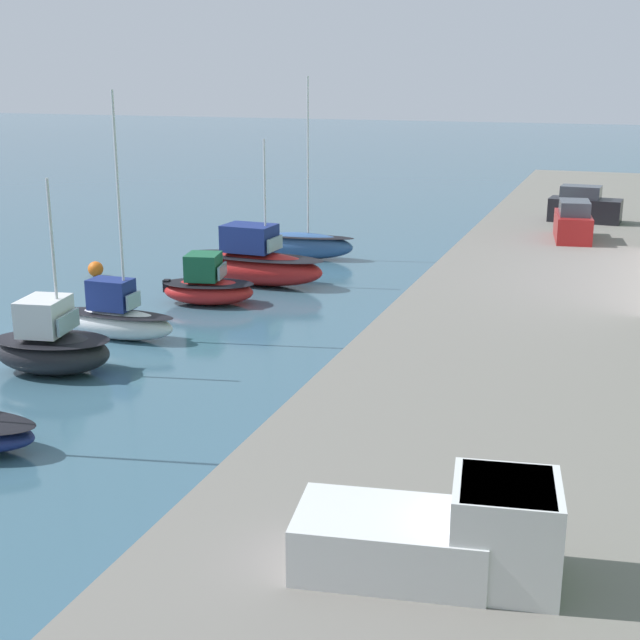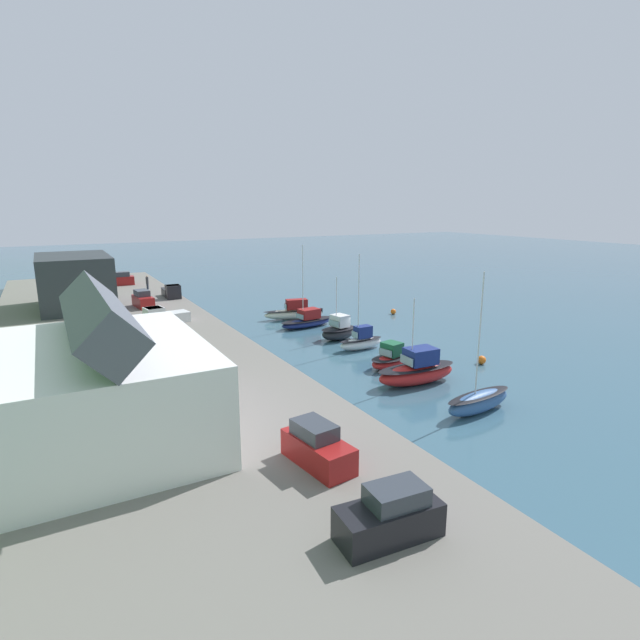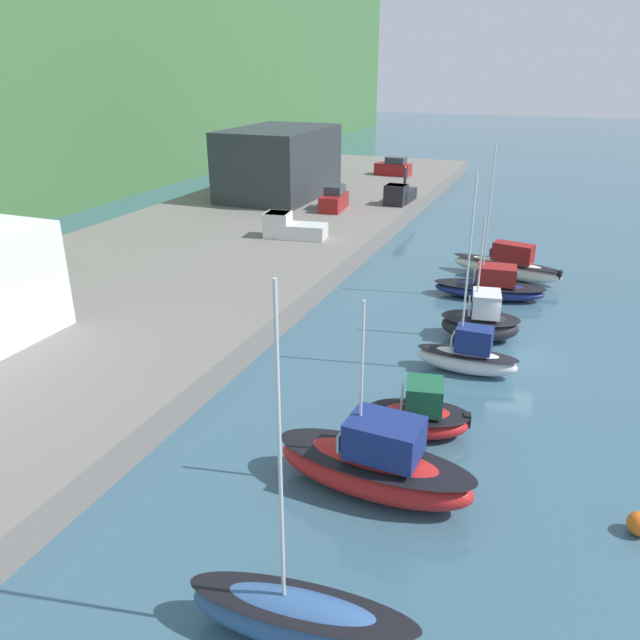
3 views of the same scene
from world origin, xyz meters
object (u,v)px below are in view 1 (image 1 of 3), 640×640
Objects in this scene: parked_car_0 at (573,223)px; parked_car_1 at (584,207)px; moored_boat_0 at (300,244)px; moored_boat_2 at (208,286)px; pickup_truck_0 at (449,534)px; moored_boat_4 at (52,345)px; mooring_buoy_0 at (96,269)px; moored_boat_3 at (117,317)px; moored_boat_1 at (255,262)px.

parked_car_1 is (-6.38, 0.21, 0.00)m from parked_car_0.
moored_boat_0 is 2.18× the size of moored_boat_2.
pickup_truck_0 is (32.00, 14.83, 1.44)m from moored_boat_0.
moored_boat_4 is at bearing -131.85° from pickup_truck_0.
moored_boat_2 is at bearing 68.45° from mooring_buoy_0.
moored_boat_0 is 21.39m from moored_boat_4.
mooring_buoy_0 is at bearing -162.37° from parked_car_0.
moored_boat_3 is 11.66m from mooring_buoy_0.
parked_car_1 is (-26.48, 16.16, 1.45)m from moored_boat_3.
moored_boat_4 is 29.19m from parked_car_0.
moored_boat_1 is 8.61m from mooring_buoy_0.
parked_car_0 reaches higher than moored_boat_2.
parked_car_0 and parked_car_1 have the same top height.
moored_boat_3 is at bearing 37.15° from mooring_buoy_0.
pickup_truck_0 is 6.30× the size of mooring_buoy_0.
moored_boat_0 is 1.04× the size of moored_boat_3.
mooring_buoy_0 is (-3.15, -7.98, -0.44)m from moored_boat_2.
parked_car_0 is 5.58× the size of mooring_buoy_0.
mooring_buoy_0 is (17.20, -23.20, -1.96)m from parked_car_1.
moored_boat_3 reaches higher than moored_boat_2.
moored_boat_0 is 17.61m from parked_car_1.
moored_boat_3 is 25.70m from parked_car_0.
moored_boat_4 is at bearing -23.52° from parked_car_1.
mooring_buoy_0 is at bearing -123.74° from moored_boat_2.
moored_boat_0 is at bearing -53.25° from parked_car_1.
moored_boat_2 is 0.48× the size of moored_boat_3.
pickup_truck_0 is (10.65, 16.18, 1.25)m from moored_boat_4.
moored_boat_1 is 14.83m from moored_boat_4.
moored_boat_3 is 1.40× the size of moored_boat_4.
moored_boat_1 is (6.59, 0.07, 0.29)m from moored_boat_0.
mooring_buoy_0 is at bearing -144.72° from pickup_truck_0.
moored_boat_0 reaches higher than parked_car_0.
parked_car_0 is 6.38m from parked_car_1.
moored_boat_1 is at bearing 160.80° from moored_boat_2.
moored_boat_1 is 10.53m from moored_boat_3.
moored_boat_3 is at bearing -10.58° from moored_boat_0.
parked_car_0 is at bearing 2.18° from parked_car_1.
moored_boat_2 is 0.67× the size of moored_boat_4.
moored_boat_0 is at bearing 165.42° from moored_boat_2.
moored_boat_1 is at bearing -5.25° from moored_boat_0.
moored_boat_2 is at bearing -144.63° from parked_car_0.
parked_car_1 is (-20.35, 15.22, 1.52)m from moored_boat_2.
moored_boat_2 is 1.06× the size of parked_car_1.
moored_boat_4 is at bearing -130.63° from parked_car_0.
mooring_buoy_0 is (7.73, -8.43, -0.42)m from moored_boat_0.
moored_boat_1 is 29.41m from pickup_truck_0.
pickup_truck_0 is (41.47, 0.07, -0.10)m from parked_car_1.
pickup_truck_0 is 33.67m from mooring_buoy_0.
parked_car_0 is at bearing 126.70° from moored_boat_1.
parked_car_1 is at bearing 80.53° from parked_car_0.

